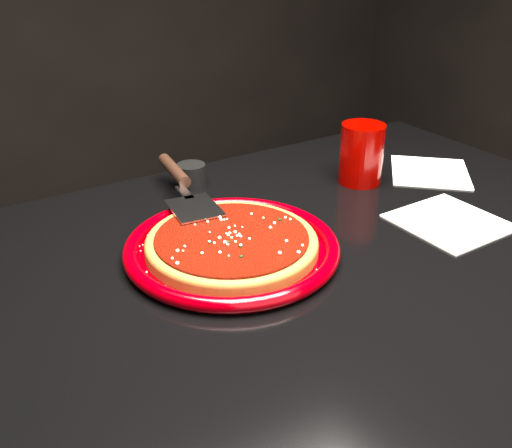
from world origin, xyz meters
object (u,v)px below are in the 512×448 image
at_px(table, 289,441).
at_px(cup, 361,154).
at_px(pizza_server, 184,185).
at_px(plate, 232,247).
at_px(ramekin, 191,175).

xyz_separation_m(table, cup, (0.26, 0.16, 0.43)).
xyz_separation_m(table, pizza_server, (-0.06, 0.24, 0.41)).
xyz_separation_m(plate, cup, (0.34, 0.11, 0.04)).
bearing_deg(plate, pizza_server, 85.78).
xyz_separation_m(cup, ramekin, (-0.27, 0.15, -0.04)).
distance_m(pizza_server, ramekin, 0.10).
height_order(table, plate, plate).
height_order(pizza_server, ramekin, pizza_server).
bearing_deg(table, plate, 144.16).
distance_m(table, ramekin, 0.51).
height_order(plate, pizza_server, pizza_server).
xyz_separation_m(pizza_server, cup, (0.32, -0.07, 0.02)).
bearing_deg(plate, ramekin, 76.17).
bearing_deg(ramekin, table, -87.86).
relative_size(table, ramekin, 22.68).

